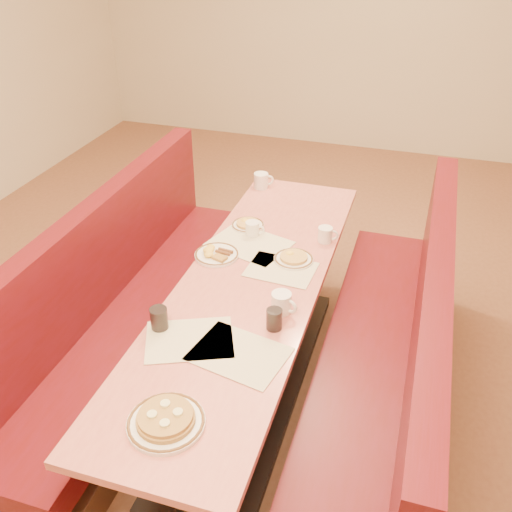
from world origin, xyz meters
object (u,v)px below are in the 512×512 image
(booth_right, at_px, (386,370))
(coffee_mug_b, at_px, (253,229))
(eggs_plate, at_px, (216,254))
(coffee_mug_c, at_px, (326,234))
(diner_table, at_px, (250,340))
(pancake_plate, at_px, (166,420))
(coffee_mug_d, at_px, (262,180))
(booth_left, at_px, (130,317))
(coffee_mug_a, at_px, (282,303))
(soda_tumbler_mid, at_px, (274,319))
(soda_tumbler_near, at_px, (159,319))

(booth_right, height_order, coffee_mug_b, booth_right)
(eggs_plate, relative_size, coffee_mug_c, 2.07)
(diner_table, relative_size, pancake_plate, 8.51)
(pancake_plate, distance_m, coffee_mug_d, 2.09)
(booth_left, xyz_separation_m, coffee_mug_a, (0.95, -0.18, 0.44))
(booth_right, distance_m, pancake_plate, 1.29)
(booth_right, height_order, soda_tumbler_mid, booth_right)
(coffee_mug_b, xyz_separation_m, soda_tumbler_mid, (0.35, -0.78, 0.01))
(coffee_mug_b, bearing_deg, pancake_plate, -88.30)
(coffee_mug_c, xyz_separation_m, coffee_mug_d, (-0.55, 0.57, 0.01))
(eggs_plate, height_order, soda_tumbler_near, soda_tumbler_near)
(booth_left, relative_size, pancake_plate, 8.51)
(coffee_mug_b, xyz_separation_m, coffee_mug_c, (0.42, 0.06, 0.00))
(booth_left, bearing_deg, soda_tumbler_mid, -17.93)
(coffee_mug_a, xyz_separation_m, coffee_mug_b, (-0.35, 0.65, -0.01))
(booth_left, relative_size, coffee_mug_d, 18.91)
(diner_table, xyz_separation_m, coffee_mug_b, (-0.13, 0.47, 0.42))
(booth_left, xyz_separation_m, soda_tumbler_mid, (0.95, -0.31, 0.44))
(diner_table, bearing_deg, coffee_mug_a, -39.45)
(diner_table, bearing_deg, booth_left, 180.00)
(booth_right, height_order, coffee_mug_d, booth_right)
(coffee_mug_b, height_order, coffee_mug_c, coffee_mug_c)
(booth_right, xyz_separation_m, coffee_mug_b, (-0.86, 0.47, 0.43))
(soda_tumbler_near, relative_size, soda_tumbler_mid, 1.09)
(coffee_mug_b, height_order, coffee_mug_d, coffee_mug_d)
(booth_left, height_order, soda_tumbler_near, booth_left)
(pancake_plate, xyz_separation_m, coffee_mug_a, (0.23, 0.79, 0.03))
(pancake_plate, distance_m, coffee_mug_c, 1.53)
(eggs_plate, relative_size, soda_tumbler_mid, 2.39)
(pancake_plate, relative_size, coffee_mug_a, 2.21)
(booth_right, bearing_deg, booth_left, 180.00)
(booth_right, relative_size, eggs_plate, 10.31)
(pancake_plate, relative_size, soda_tumbler_near, 2.66)
(booth_left, relative_size, soda_tumbler_near, 22.64)
(coffee_mug_b, bearing_deg, eggs_plate, -116.99)
(coffee_mug_a, relative_size, coffee_mug_b, 1.17)
(coffee_mug_a, xyz_separation_m, coffee_mug_d, (-0.49, 1.28, 0.00))
(pancake_plate, xyz_separation_m, coffee_mug_d, (-0.26, 2.07, 0.03))
(coffee_mug_b, relative_size, soda_tumbler_near, 1.03)
(coffee_mug_d, bearing_deg, coffee_mug_c, -68.59)
(booth_left, height_order, pancake_plate, booth_left)
(coffee_mug_a, height_order, coffee_mug_d, same)
(coffee_mug_d, bearing_deg, eggs_plate, -111.62)
(diner_table, xyz_separation_m, coffee_mug_c, (0.28, 0.53, 0.42))
(diner_table, distance_m, coffee_mug_c, 0.73)
(coffee_mug_c, relative_size, coffee_mug_d, 0.88)
(soda_tumbler_near, bearing_deg, coffee_mug_a, 29.85)
(booth_left, height_order, coffee_mug_d, booth_left)
(booth_left, relative_size, coffee_mug_b, 21.91)
(soda_tumbler_near, bearing_deg, coffee_mug_d, 89.69)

